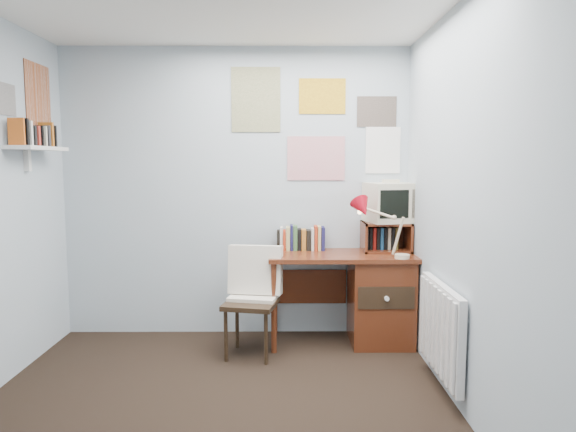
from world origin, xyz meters
name	(u,v)px	position (x,y,z in m)	size (l,w,h in m)	color
back_wall	(236,193)	(0.00, 1.75, 1.25)	(3.00, 0.02, 2.50)	#ACB8C5
right_wall	(485,213)	(1.50, 0.00, 1.25)	(0.02, 3.50, 2.50)	#ACB8C5
desk	(373,295)	(1.17, 1.48, 0.41)	(1.20, 0.55, 0.76)	#632B16
desk_chair	(251,304)	(0.16, 1.18, 0.42)	(0.43, 0.41, 0.83)	black
desk_lamp	(403,231)	(1.36, 1.26, 0.97)	(0.30, 0.26, 0.43)	#AD0B1B
tv_riser	(386,237)	(1.29, 1.59, 0.89)	(0.40, 0.30, 0.25)	#632B16
crt_tv	(390,201)	(1.33, 1.61, 1.19)	(0.38, 0.35, 0.36)	beige
book_row	(312,237)	(0.66, 1.66, 0.87)	(0.60, 0.14, 0.22)	#632B16
radiator	(441,329)	(1.46, 0.55, 0.42)	(0.09, 0.80, 0.60)	white
wall_shelf	(38,148)	(-1.40, 1.10, 1.62)	(0.20, 0.62, 0.24)	white
posters_back	(316,123)	(0.70, 1.74, 1.85)	(1.20, 0.01, 0.90)	white
posters_left	(22,96)	(-1.49, 1.10, 2.00)	(0.01, 0.70, 0.60)	white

